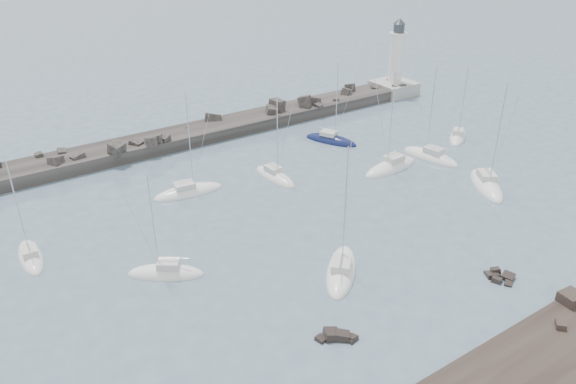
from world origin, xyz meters
The scene contains 15 objects.
ground centered at (0.00, 0.00, 0.00)m, with size 400.00×400.00×0.00m, color slate.
rock_cluster_near centered at (-3.40, -8.60, 0.11)m, with size 3.24×2.56×1.31m.
rock_cluster_far centered at (14.77, -10.72, 0.05)m, with size 2.70×3.13×1.12m.
breakwater centered at (-7.80, 37.98, 0.32)m, with size 115.00×7.42×5.34m.
lighthouse centered at (47.00, 38.00, 3.09)m, with size 7.00×7.00×14.60m.
sailboat_3 centered at (-22.02, 18.08, 0.13)m, with size 2.62×7.33×11.49m.
sailboat_4 centered at (-2.57, 22.29, 0.13)m, with size 9.09×3.79×13.84m.
sailboat_5 centered at (-11.70, 7.78, 0.15)m, with size 7.41×6.12×11.92m.
sailboat_6 centered at (8.75, 19.94, 0.14)m, with size 2.95×7.93×12.39m.
sailboat_7 centered at (2.69, -1.50, 0.14)m, with size 8.29×8.33×14.19m.
sailboat_8 centered at (22.63, 25.79, 0.14)m, with size 6.01×8.60×13.16m.
sailboat_9 centered at (23.38, 13.53, 0.15)m, with size 9.44×3.61×14.70m.
sailboat_10 centered at (30.46, 13.00, 0.15)m, with size 4.28×9.19×14.05m.
sailboat_11 centered at (29.79, 2.76, 0.15)m, with size 7.61×9.43×14.88m.
sailboat_12 centered at (39.61, 15.98, 0.14)m, with size 7.38×6.09×11.87m.
Camera 1 is at (-26.84, -36.02, 32.41)m, focal length 35.00 mm.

